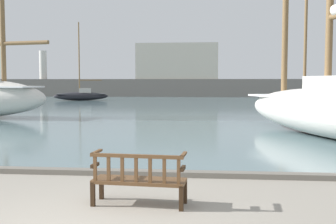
% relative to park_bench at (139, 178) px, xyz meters
% --- Properties ---
extents(harbor_water, '(100.00, 80.00, 0.08)m').
position_rel_park_bench_xyz_m(harbor_water, '(-0.65, 42.43, -0.43)').
color(harbor_water, slate).
rests_on(harbor_water, ground).
extents(quay_edge_kerb, '(40.00, 0.30, 0.12)m').
position_rel_park_bench_xyz_m(quay_edge_kerb, '(-0.65, 2.28, -0.41)').
color(quay_edge_kerb, slate).
rests_on(quay_edge_kerb, ground).
extents(park_bench, '(1.64, 0.64, 0.92)m').
position_rel_park_bench_xyz_m(park_bench, '(0.00, 0.00, 0.00)').
color(park_bench, '#322113').
rests_on(park_bench, ground).
extents(sailboat_mid_port, '(5.91, 2.95, 8.35)m').
position_rel_park_bench_xyz_m(sailboat_mid_port, '(-12.55, 37.19, 0.18)').
color(sailboat_mid_port, black).
rests_on(sailboat_mid_port, harbor_water).
extents(sailboat_mid_starboard, '(6.34, 11.92, 14.72)m').
position_rel_park_bench_xyz_m(sailboat_mid_starboard, '(5.70, 8.79, 0.81)').
color(sailboat_mid_starboard, silver).
rests_on(sailboat_mid_starboard, harbor_water).
extents(far_breakwater, '(54.88, 2.40, 7.19)m').
position_rel_park_bench_xyz_m(far_breakwater, '(-1.44, 49.29, 1.65)').
color(far_breakwater, '#66605B').
rests_on(far_breakwater, ground).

